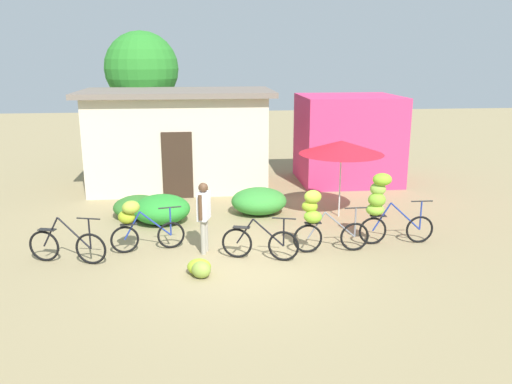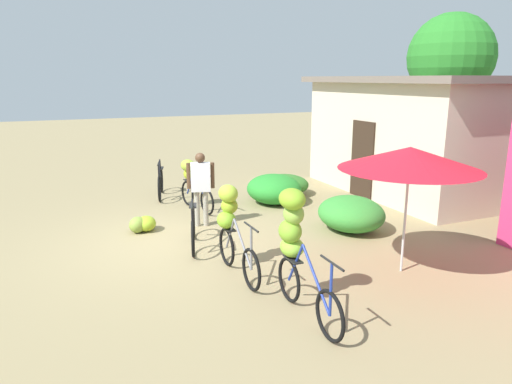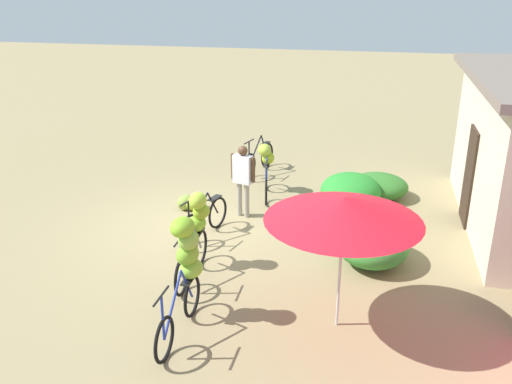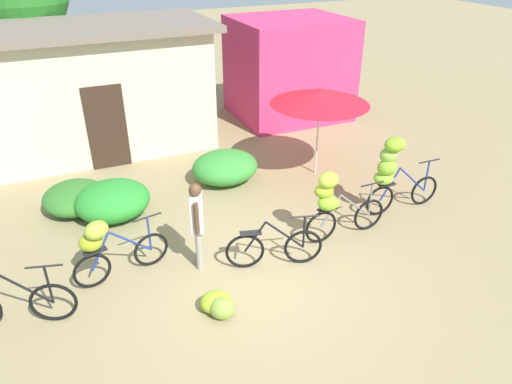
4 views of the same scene
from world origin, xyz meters
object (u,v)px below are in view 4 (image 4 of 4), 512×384
Objects in this scene: building_low at (95,88)px; shop_pink at (289,68)px; market_umbrella at (320,96)px; bicycle_rightmost at (392,170)px; bicycle_leftmost at (15,305)px; bicycle_by_shop at (334,201)px; bicycle_center_loaded at (274,248)px; person_vendor at (197,218)px; banana_pile_on_ground at (219,305)px; bicycle_near_pile at (105,245)px.

building_low reaches higher than shop_pink.
market_umbrella is 1.27× the size of bicycle_rightmost.
bicycle_leftmost is 0.96× the size of bicycle_rightmost.
building_low is at bearing -177.22° from shop_pink.
shop_pink reaches higher than bicycle_by_shop.
bicycle_center_loaded is 1.40m from person_vendor.
bicycle_by_shop is at bearing 21.24° from banana_pile_on_ground.
bicycle_leftmost is 5.31m from bicycle_by_shop.
bicycle_near_pile is 1.02× the size of person_vendor.
building_low is 1.86× the size of shop_pink.
building_low is 3.73× the size of bicycle_near_pile.
building_low is 3.42× the size of bicycle_rightmost.
building_low is 3.52× the size of bicycle_by_shop.
market_umbrella is 3.38× the size of banana_pile_on_ground.
bicycle_near_pile is 1.50m from person_vendor.
bicycle_near_pile is at bearing 164.65° from bicycle_center_loaded.
bicycle_center_loaded is at bearing 29.53° from banana_pile_on_ground.
bicycle_center_loaded is at bearing -118.89° from shop_pink.
bicycle_by_shop is at bearing -167.22° from bicycle_rightmost.
shop_pink is at bearing 71.95° from market_umbrella.
bicycle_center_loaded is 1.02× the size of person_vendor.
bicycle_by_shop is (3.20, -6.19, -0.77)m from building_low.
building_low reaches higher than bicycle_leftmost.
market_umbrella is 1.38× the size of bicycle_near_pile.
bicycle_rightmost reaches higher than bicycle_leftmost.
person_vendor is (-2.46, 0.23, 0.15)m from bicycle_by_shop.
bicycle_by_shop is at bearing -6.39° from bicycle_near_pile.
bicycle_leftmost reaches higher than banana_pile_on_ground.
building_low is 7.36m from banana_pile_on_ground.
bicycle_by_shop reaches higher than bicycle_near_pile.
banana_pile_on_ground is 1.47m from person_vendor.
bicycle_near_pile is at bearing -97.16° from building_low.
bicycle_near_pile is at bearing 19.47° from bicycle_leftmost.
building_low is 2.71× the size of market_umbrella.
market_umbrella reaches higher than bicycle_rightmost.
person_vendor is at bearing -128.08° from shop_pink.
bicycle_by_shop is (5.29, 0.05, 0.44)m from bicycle_leftmost.
shop_pink is 2.00× the size of bicycle_center_loaded.
bicycle_rightmost is (5.46, -0.09, 0.28)m from bicycle_near_pile.
bicycle_rightmost is at bearing 18.17° from banana_pile_on_ground.
bicycle_center_loaded is at bearing -3.37° from bicycle_leftmost.
market_umbrella is at bearing 65.79° from bicycle_by_shop.
building_low is 6.69m from bicycle_leftmost.
bicycle_by_shop is (3.92, -0.44, 0.11)m from bicycle_near_pile.
market_umbrella is 5.60m from bicycle_near_pile.
bicycle_by_shop is at bearing -5.35° from person_vendor.
bicycle_rightmost is (4.73, -5.84, -0.60)m from building_low.
building_low is at bearing 117.33° from bicycle_by_shop.
building_low is 5.86m from bicycle_near_pile.
building_low reaches higher than bicycle_center_loaded.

